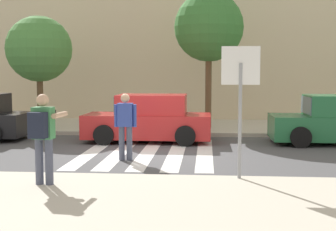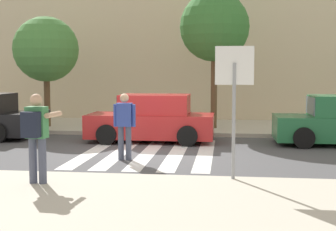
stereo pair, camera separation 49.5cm
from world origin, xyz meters
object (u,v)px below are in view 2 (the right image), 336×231
object	(u,v)px
photographer_with_backpack	(36,130)
street_tree_west	(46,50)
stop_sign	(234,83)
parked_car_red	(152,120)
street_tree_center	(214,27)
pedestrian_crossing	(125,123)

from	to	relation	value
photographer_with_backpack	street_tree_west	distance (m)	9.98
stop_sign	parked_car_red	xyz separation A→B (m)	(-2.54, 5.69, -1.34)
photographer_with_backpack	street_tree_center	xyz separation A→B (m)	(3.14, 9.45, 2.79)
street_tree_west	street_tree_center	xyz separation A→B (m)	(6.52, 0.28, 0.81)
stop_sign	parked_car_red	size ratio (longest dim) A/B	0.65
street_tree_west	street_tree_center	distance (m)	6.58
photographer_with_backpack	parked_car_red	size ratio (longest dim) A/B	0.42
pedestrian_crossing	street_tree_center	distance (m)	7.16
pedestrian_crossing	street_tree_west	distance (m)	7.64
photographer_with_backpack	pedestrian_crossing	size ratio (longest dim) A/B	1.00
parked_car_red	photographer_with_backpack	bearing A→B (deg)	-100.32
pedestrian_crossing	street_tree_center	world-z (taller)	street_tree_center
parked_car_red	stop_sign	bearing A→B (deg)	-65.94
stop_sign	street_tree_center	bearing A→B (deg)	94.02
pedestrian_crossing	street_tree_west	bearing A→B (deg)	126.71
parked_car_red	street_tree_west	size ratio (longest dim) A/B	0.96
street_tree_center	pedestrian_crossing	bearing A→B (deg)	-109.23
photographer_with_backpack	street_tree_west	xyz separation A→B (m)	(-3.38, 9.18, 1.98)
street_tree_center	street_tree_west	bearing A→B (deg)	-177.56
pedestrian_crossing	street_tree_west	world-z (taller)	street_tree_west
photographer_with_backpack	parked_car_red	bearing A→B (deg)	79.68
parked_car_red	pedestrian_crossing	bearing A→B (deg)	-93.57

